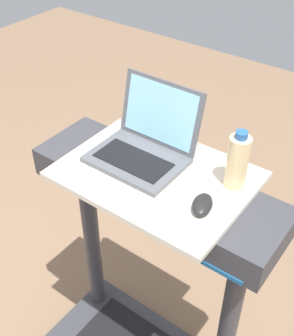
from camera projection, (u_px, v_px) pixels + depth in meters
desk_board at (156, 175)px, 1.46m from camera, size 0.62×0.46×0.02m
laptop at (144, 144)px, 1.50m from camera, size 0.31×0.28×0.24m
computer_mouse at (202, 204)px, 1.31m from camera, size 0.09×0.11×0.03m
water_bottle at (237, 161)px, 1.35m from camera, size 0.07×0.07×0.20m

